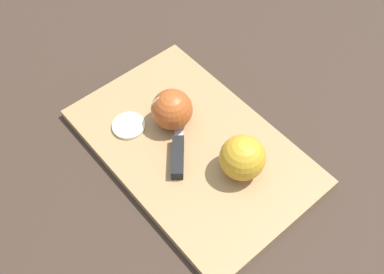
{
  "coord_description": "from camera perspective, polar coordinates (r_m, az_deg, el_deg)",
  "views": [
    {
      "loc": [
        -0.32,
        0.23,
        0.59
      ],
      "look_at": [
        0.0,
        0.0,
        0.04
      ],
      "focal_mm": 42.0,
      "sensor_mm": 36.0,
      "label": 1
    }
  ],
  "objects": [
    {
      "name": "apple_half_right",
      "position": [
        0.7,
        -2.89,
        3.35
      ],
      "size": [
        0.07,
        0.07,
        0.07
      ],
      "rotation": [
        0.0,
        0.0,
        5.84
      ],
      "color": "#AD4C1E",
      "rests_on": "cutting_board"
    },
    {
      "name": "apple_half_left",
      "position": [
        0.65,
        6.41,
        -2.65
      ],
      "size": [
        0.07,
        0.07,
        0.07
      ],
      "rotation": [
        0.0,
        0.0,
        2.3
      ],
      "color": "gold",
      "rests_on": "cutting_board"
    },
    {
      "name": "ground_plane",
      "position": [
        0.71,
        0.0,
        -1.63
      ],
      "size": [
        4.0,
        4.0,
        0.0
      ],
      "primitive_type": "plane",
      "color": "#38281E"
    },
    {
      "name": "knife",
      "position": [
        0.68,
        -1.8,
        -1.96
      ],
      "size": [
        0.13,
        0.1,
        0.02
      ],
      "rotation": [
        0.0,
        0.0,
        -0.63
      ],
      "color": "silver",
      "rests_on": "cutting_board"
    },
    {
      "name": "apple_slice",
      "position": [
        0.73,
        -8.05,
        1.42
      ],
      "size": [
        0.05,
        0.05,
        0.01
      ],
      "color": "beige",
      "rests_on": "cutting_board"
    },
    {
      "name": "cutting_board",
      "position": [
        0.71,
        0.0,
        -1.29
      ],
      "size": [
        0.4,
        0.28,
        0.02
      ],
      "color": "#A37A4C",
      "rests_on": "ground_plane"
    }
  ]
}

